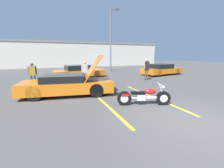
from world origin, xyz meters
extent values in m
plane|color=#514F4C|center=(0.00, 0.00, 0.00)|extent=(80.00, 80.00, 0.00)
cube|color=yellow|center=(-2.10, 3.00, 0.00)|extent=(0.12, 5.44, 0.01)
cube|color=yellow|center=(0.53, 3.00, 0.00)|extent=(0.12, 5.44, 0.01)
cube|color=beige|center=(0.00, 25.54, 2.20)|extent=(32.00, 4.00, 4.40)
cube|color=gray|center=(0.00, 25.54, 4.25)|extent=(32.00, 4.20, 0.30)
cylinder|color=slate|center=(2.81, 15.01, 3.88)|extent=(0.18, 0.18, 7.76)
cylinder|color=slate|center=(3.26, 15.01, 7.61)|extent=(0.90, 0.10, 0.10)
cube|color=#4C4C51|center=(3.71, 15.01, 7.61)|extent=(0.44, 0.28, 0.16)
cylinder|color=black|center=(0.20, 1.82, 0.30)|extent=(0.63, 0.36, 0.61)
cylinder|color=black|center=(-1.39, 2.40, 0.30)|extent=(0.63, 0.36, 0.61)
cylinder|color=silver|center=(0.20, 1.82, 0.30)|extent=(0.37, 0.27, 0.33)
cylinder|color=silver|center=(-1.39, 2.40, 0.30)|extent=(0.37, 0.27, 0.33)
cylinder|color=silver|center=(-0.59, 2.11, 0.32)|extent=(1.39, 0.61, 0.12)
cube|color=silver|center=(-0.71, 2.15, 0.36)|extent=(0.42, 0.35, 0.28)
ellipsoid|color=red|center=(-0.36, 2.02, 0.60)|extent=(0.57, 0.44, 0.26)
cube|color=black|center=(-0.83, 2.19, 0.54)|extent=(0.64, 0.44, 0.10)
cube|color=red|center=(-1.35, 2.38, 0.47)|extent=(0.39, 0.32, 0.10)
cylinder|color=silver|center=(0.12, 1.84, 0.63)|extent=(0.31, 0.17, 0.62)
cylinder|color=silver|center=(0.03, 1.88, 0.92)|extent=(0.27, 0.67, 0.04)
sphere|color=silver|center=(0.16, 1.83, 0.78)|extent=(0.16, 0.16, 0.16)
cylinder|color=silver|center=(-0.91, 2.34, 0.26)|extent=(1.06, 0.46, 0.09)
cube|color=orange|center=(-3.49, 5.02, 0.48)|extent=(4.94, 2.52, 0.57)
cube|color=black|center=(-3.68, 5.05, 0.94)|extent=(2.35, 1.94, 0.34)
cylinder|color=black|center=(-2.17, 4.01, 0.36)|extent=(0.74, 0.33, 0.71)
cylinder|color=black|center=(-1.93, 5.58, 0.36)|extent=(0.74, 0.33, 0.71)
cylinder|color=black|center=(-5.06, 4.46, 0.36)|extent=(0.74, 0.33, 0.71)
cylinder|color=black|center=(-4.81, 6.04, 0.36)|extent=(0.74, 0.33, 0.71)
cube|color=orange|center=(-2.16, 4.81, 1.44)|extent=(1.23, 1.80, 1.37)
cube|color=#4C4C51|center=(-2.21, 4.82, 0.72)|extent=(0.75, 1.08, 0.28)
cube|color=orange|center=(-1.84, 11.14, 0.45)|extent=(4.90, 2.45, 0.54)
cube|color=black|center=(-2.03, 11.12, 0.95)|extent=(2.32, 1.91, 0.47)
cylinder|color=black|center=(-0.29, 10.57, 0.33)|extent=(0.69, 0.31, 0.67)
cylinder|color=black|center=(-0.51, 12.13, 0.33)|extent=(0.69, 0.31, 0.67)
cylinder|color=black|center=(-3.17, 10.15, 0.33)|extent=(0.69, 0.31, 0.67)
cylinder|color=black|center=(-3.39, 11.72, 0.33)|extent=(0.69, 0.31, 0.67)
cube|color=orange|center=(6.75, 9.84, 0.45)|extent=(4.86, 2.65, 0.52)
cube|color=black|center=(6.57, 9.81, 0.94)|extent=(2.33, 2.04, 0.46)
cylinder|color=black|center=(8.30, 9.25, 0.36)|extent=(0.74, 0.34, 0.71)
cylinder|color=black|center=(8.02, 10.91, 0.36)|extent=(0.74, 0.34, 0.71)
cylinder|color=black|center=(5.49, 8.77, 0.36)|extent=(0.74, 0.34, 0.71)
cylinder|color=black|center=(5.20, 10.43, 0.36)|extent=(0.74, 0.34, 0.71)
cylinder|color=brown|center=(3.09, 7.50, 0.44)|extent=(0.12, 0.12, 0.88)
cylinder|color=brown|center=(3.29, 7.50, 0.44)|extent=(0.12, 0.12, 0.88)
cube|color=#26262D|center=(3.19, 7.50, 1.23)|extent=(0.36, 0.20, 0.70)
cylinder|color=tan|center=(2.97, 7.50, 1.27)|extent=(0.08, 0.08, 0.63)
cylinder|color=tan|center=(3.41, 7.50, 1.27)|extent=(0.08, 0.08, 0.63)
sphere|color=tan|center=(3.19, 7.50, 1.70)|extent=(0.24, 0.24, 0.24)
cylinder|color=#38476B|center=(-5.53, 7.79, 0.40)|extent=(0.12, 0.12, 0.79)
cylinder|color=#38476B|center=(-5.33, 7.79, 0.40)|extent=(0.12, 0.12, 0.79)
cube|color=#B29933|center=(-5.43, 7.79, 1.10)|extent=(0.36, 0.20, 0.63)
cylinder|color=brown|center=(-5.65, 7.79, 1.13)|extent=(0.08, 0.08, 0.56)
cylinder|color=brown|center=(-5.21, 7.79, 1.13)|extent=(0.08, 0.08, 0.56)
sphere|color=brown|center=(-5.43, 7.79, 1.52)|extent=(0.21, 0.21, 0.21)
cylinder|color=brown|center=(-2.06, 7.90, 0.41)|extent=(0.12, 0.12, 0.81)
cylinder|color=brown|center=(-1.86, 7.90, 0.41)|extent=(0.12, 0.12, 0.81)
cube|color=white|center=(-1.96, 7.90, 1.13)|extent=(0.36, 0.20, 0.64)
cylinder|color=tan|center=(-2.18, 7.90, 1.16)|extent=(0.08, 0.08, 0.58)
cylinder|color=tan|center=(-1.74, 7.90, 1.16)|extent=(0.08, 0.08, 0.58)
sphere|color=tan|center=(-1.96, 7.90, 1.56)|extent=(0.22, 0.22, 0.22)
camera|label=1|loc=(-4.14, -3.17, 2.15)|focal=24.00mm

